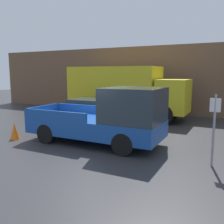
# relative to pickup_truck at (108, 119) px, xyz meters

# --- Properties ---
(ground_plane) EXTENTS (60.00, 60.00, 0.00)m
(ground_plane) POSITION_rel_pickup_truck_xyz_m (-0.51, -0.28, -1.02)
(ground_plane) COLOR #2D2D30
(building_wall) EXTENTS (28.00, 0.15, 4.56)m
(building_wall) POSITION_rel_pickup_truck_xyz_m (-0.51, 8.23, 1.26)
(building_wall) COLOR brown
(building_wall) RESTS_ON ground
(pickup_truck) EXTENTS (5.33, 2.12, 2.23)m
(pickup_truck) POSITION_rel_pickup_truck_xyz_m (0.00, 0.00, 0.00)
(pickup_truck) COLOR #194799
(pickup_truck) RESTS_ON ground
(car) EXTENTS (4.68, 1.99, 1.43)m
(car) POSITION_rel_pickup_truck_xyz_m (-2.14, 2.64, -0.28)
(car) COLOR black
(car) RESTS_ON ground
(delivery_truck) EXTENTS (7.29, 2.37, 3.13)m
(delivery_truck) POSITION_rel_pickup_truck_xyz_m (-1.91, 5.72, 0.70)
(delivery_truck) COLOR gold
(delivery_truck) RESTS_ON ground
(parking_sign) EXTENTS (0.30, 0.07, 2.13)m
(parking_sign) POSITION_rel_pickup_truck_xyz_m (3.82, -0.62, 0.19)
(parking_sign) COLOR gray
(parking_sign) RESTS_ON ground
(newspaper_box) EXTENTS (0.45, 0.40, 1.14)m
(newspaper_box) POSITION_rel_pickup_truck_xyz_m (-1.24, 7.90, -0.45)
(newspaper_box) COLOR red
(newspaper_box) RESTS_ON ground
(traffic_cone) EXTENTS (0.40, 0.40, 0.68)m
(traffic_cone) POSITION_rel_pickup_truck_xyz_m (-3.85, -1.06, -0.68)
(traffic_cone) COLOR orange
(traffic_cone) RESTS_ON ground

